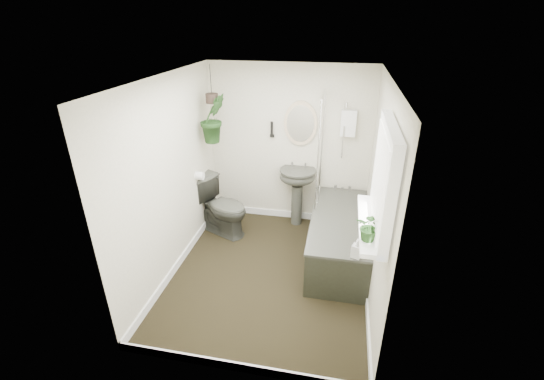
# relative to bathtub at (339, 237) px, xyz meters

# --- Properties ---
(floor) EXTENTS (2.30, 2.80, 0.02)m
(floor) POSITION_rel_bathtub_xyz_m (-0.80, -0.50, -0.30)
(floor) COLOR black
(floor) RESTS_ON ground
(ceiling) EXTENTS (2.30, 2.80, 0.02)m
(ceiling) POSITION_rel_bathtub_xyz_m (-0.80, -0.50, 2.02)
(ceiling) COLOR white
(ceiling) RESTS_ON ground
(wall_back) EXTENTS (2.30, 0.02, 2.30)m
(wall_back) POSITION_rel_bathtub_xyz_m (-0.80, 0.91, 0.86)
(wall_back) COLOR beige
(wall_back) RESTS_ON ground
(wall_front) EXTENTS (2.30, 0.02, 2.30)m
(wall_front) POSITION_rel_bathtub_xyz_m (-0.80, -1.91, 0.86)
(wall_front) COLOR beige
(wall_front) RESTS_ON ground
(wall_left) EXTENTS (0.02, 2.80, 2.30)m
(wall_left) POSITION_rel_bathtub_xyz_m (-1.96, -0.50, 0.86)
(wall_left) COLOR beige
(wall_left) RESTS_ON ground
(wall_right) EXTENTS (0.02, 2.80, 2.30)m
(wall_right) POSITION_rel_bathtub_xyz_m (0.36, -0.50, 0.86)
(wall_right) COLOR beige
(wall_right) RESTS_ON ground
(skirting) EXTENTS (2.30, 2.80, 0.10)m
(skirting) POSITION_rel_bathtub_xyz_m (-0.80, -0.50, -0.24)
(skirting) COLOR white
(skirting) RESTS_ON floor
(bathtub) EXTENTS (0.72, 1.72, 0.58)m
(bathtub) POSITION_rel_bathtub_xyz_m (0.00, 0.00, 0.00)
(bathtub) COLOR #383A32
(bathtub) RESTS_ON floor
(bath_screen) EXTENTS (0.04, 0.72, 1.40)m
(bath_screen) POSITION_rel_bathtub_xyz_m (-0.33, 0.49, 0.99)
(bath_screen) COLOR silver
(bath_screen) RESTS_ON bathtub
(shower_box) EXTENTS (0.20, 0.10, 0.35)m
(shower_box) POSITION_rel_bathtub_xyz_m (0.00, 0.84, 1.26)
(shower_box) COLOR white
(shower_box) RESTS_ON wall_back
(oval_mirror) EXTENTS (0.46, 0.03, 0.62)m
(oval_mirror) POSITION_rel_bathtub_xyz_m (-0.64, 0.87, 1.21)
(oval_mirror) COLOR #D1B690
(oval_mirror) RESTS_ON wall_back
(wall_sconce) EXTENTS (0.04, 0.04, 0.22)m
(wall_sconce) POSITION_rel_bathtub_xyz_m (-1.04, 0.86, 1.11)
(wall_sconce) COLOR black
(wall_sconce) RESTS_ON wall_back
(toilet_roll_holder) EXTENTS (0.11, 0.11, 0.11)m
(toilet_roll_holder) POSITION_rel_bathtub_xyz_m (-1.90, 0.20, 0.61)
(toilet_roll_holder) COLOR white
(toilet_roll_holder) RESTS_ON wall_left
(window_recess) EXTENTS (0.08, 1.00, 0.90)m
(window_recess) POSITION_rel_bathtub_xyz_m (0.29, -1.20, 1.36)
(window_recess) COLOR white
(window_recess) RESTS_ON wall_right
(window_sill) EXTENTS (0.18, 1.00, 0.04)m
(window_sill) POSITION_rel_bathtub_xyz_m (0.22, -1.20, 0.94)
(window_sill) COLOR white
(window_sill) RESTS_ON wall_right
(window_blinds) EXTENTS (0.01, 0.86, 0.76)m
(window_blinds) POSITION_rel_bathtub_xyz_m (0.24, -1.20, 1.36)
(window_blinds) COLOR white
(window_blinds) RESTS_ON wall_right
(toilet) EXTENTS (0.92, 0.74, 0.82)m
(toilet) POSITION_rel_bathtub_xyz_m (-1.65, 0.30, 0.12)
(toilet) COLOR #383A32
(toilet) RESTS_ON floor
(pedestal_sink) EXTENTS (0.61, 0.55, 0.88)m
(pedestal_sink) POSITION_rel_bathtub_xyz_m (-0.64, 0.74, 0.15)
(pedestal_sink) COLOR #383A32
(pedestal_sink) RESTS_ON floor
(sill_plant) EXTENTS (0.26, 0.24, 0.24)m
(sill_plant) POSITION_rel_bathtub_xyz_m (0.20, -1.50, 1.08)
(sill_plant) COLOR black
(sill_plant) RESTS_ON window_sill
(hanging_plant) EXTENTS (0.45, 0.45, 0.64)m
(hanging_plant) POSITION_rel_bathtub_xyz_m (-1.74, 0.45, 1.33)
(hanging_plant) COLOR black
(hanging_plant) RESTS_ON ceiling
(soap_bottle) EXTENTS (0.12, 0.12, 0.21)m
(soap_bottle) POSITION_rel_bathtub_xyz_m (0.17, -0.79, 0.40)
(soap_bottle) COLOR black
(soap_bottle) RESTS_ON bathtub
(hanging_pot) EXTENTS (0.16, 0.16, 0.12)m
(hanging_pot) POSITION_rel_bathtub_xyz_m (-1.74, 0.45, 1.60)
(hanging_pot) COLOR #2D211A
(hanging_pot) RESTS_ON ceiling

